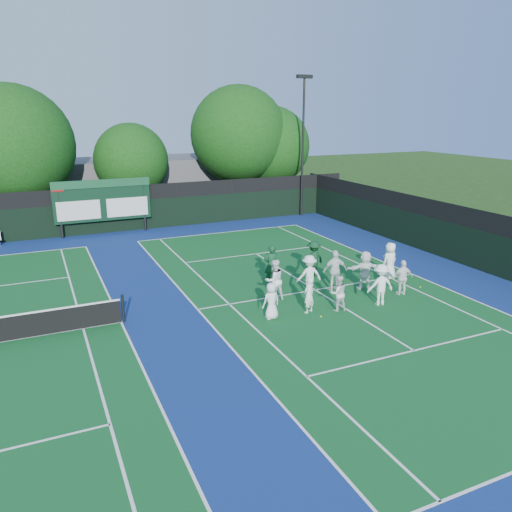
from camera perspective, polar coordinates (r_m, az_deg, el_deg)
name	(u,v)px	position (r m, az deg, el deg)	size (l,w,h in m)	color
ground	(327,298)	(21.65, 8.14, -4.73)	(120.00, 120.00, 0.00)	#1D3C10
court_apron	(185,312)	(20.19, -8.09, -6.31)	(34.00, 32.00, 0.01)	navy
near_court	(315,290)	(22.44, 6.79, -3.88)	(11.05, 23.85, 0.01)	#105020
back_fence	(119,211)	(33.95, -15.42, 4.95)	(34.00, 0.08, 3.00)	black
divider_fence_right	(469,240)	(27.64, 23.12, 1.69)	(0.08, 32.00, 3.00)	black
scoreboard	(103,201)	(33.26, -17.14, 6.05)	(6.00, 0.21, 3.55)	black
clubhouse	(151,182)	(42.34, -11.90, 8.23)	(18.00, 6.00, 4.00)	#545459
light_pole_right	(303,130)	(37.57, 5.41, 14.11)	(1.20, 0.30, 10.12)	black
tree_b	(15,149)	(36.63, -25.86, 10.91)	(7.93, 7.93, 9.43)	black
tree_c	(133,162)	(37.35, -13.86, 10.36)	(5.24, 5.24, 6.89)	black
tree_d	(240,137)	(39.60, -1.84, 13.47)	(7.37, 7.37, 9.61)	black
tree_e	(271,148)	(40.77, 1.77, 12.24)	(6.24, 6.24, 8.09)	black
tennis_ball_0	(321,317)	(19.63, 7.43, -6.87)	(0.07, 0.07, 0.07)	yellow
tennis_ball_1	(299,279)	(23.68, 4.89, -2.67)	(0.07, 0.07, 0.07)	yellow
tennis_ball_2	(388,281)	(24.11, 14.89, -2.82)	(0.07, 0.07, 0.07)	yellow
tennis_ball_5	(420,287)	(23.78, 18.26, -3.38)	(0.07, 0.07, 0.07)	yellow
player_front_0	(271,301)	(19.11, 1.76, -5.15)	(0.71, 0.46, 1.45)	white
player_front_1	(309,295)	(19.77, 6.07, -4.44)	(0.54, 0.35, 1.48)	white
player_front_2	(338,293)	(20.14, 9.38, -4.21)	(0.71, 0.55, 1.46)	silver
player_front_3	(381,285)	(21.03, 14.04, -3.20)	(1.12, 0.64, 1.73)	white
player_front_4	(403,278)	(22.45, 16.42, -2.38)	(0.91, 0.38, 1.55)	white
player_back_0	(274,280)	(20.90, 2.11, -2.76)	(0.86, 0.67, 1.77)	white
player_back_1	(309,275)	(21.70, 6.08, -2.15)	(1.13, 0.65, 1.75)	white
player_back_2	(335,270)	(22.28, 9.03, -1.65)	(1.08, 0.45, 1.84)	white
player_back_3	(365,270)	(22.77, 12.33, -1.56)	(1.62, 0.51, 1.74)	white
player_back_4	(390,261)	(24.28, 15.04, -0.56)	(0.88, 0.57, 1.79)	white
coach_left	(271,265)	(22.69, 1.76, -1.05)	(0.69, 0.45, 1.89)	#103C20
coach_right	(314,259)	(23.99, 6.60, -0.34)	(1.14, 0.66, 1.77)	#0F381B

